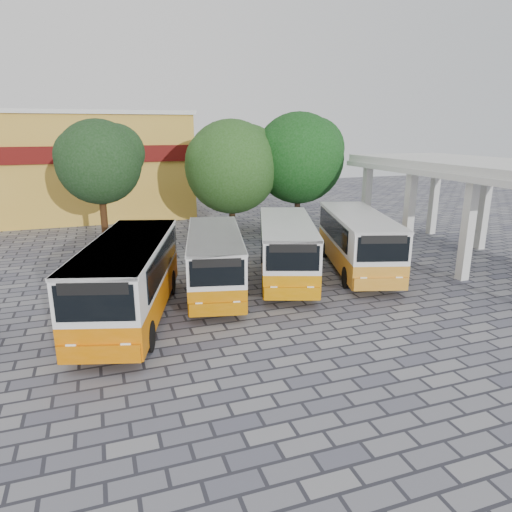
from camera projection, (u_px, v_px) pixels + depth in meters
name	position (u px, v px, depth m)	size (l,w,h in m)	color
ground	(335.00, 314.00, 17.83)	(90.00, 90.00, 0.00)	#525362
terminal_shelter	(483.00, 171.00, 23.46)	(6.80, 15.80, 5.40)	silver
shophouse_block	(61.00, 165.00, 36.86)	(20.40, 10.40, 8.30)	gold
bus_far_left	(129.00, 275.00, 16.97)	(4.81, 8.88, 3.02)	#CE6600
bus_centre_left	(215.00, 258.00, 20.00)	(3.81, 7.77, 2.66)	#BE6B00
bus_centre_right	(286.00, 246.00, 21.68)	(4.82, 8.35, 2.82)	#CB7A00
bus_far_right	(358.00, 239.00, 22.83)	(4.70, 8.59, 2.92)	orange
tree_left	(100.00, 159.00, 25.93)	(5.03, 4.79, 7.56)	#462812
tree_middle	(232.00, 164.00, 30.07)	(6.46, 6.15, 7.63)	#382815
tree_right	(299.00, 155.00, 30.97)	(6.43, 6.13, 8.11)	black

